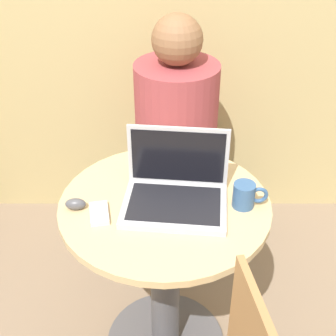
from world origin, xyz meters
TOP-DOWN VIEW (x-y plane):
  - round_table at (0.00, 0.00)m, footprint 0.69×0.69m
  - laptop at (0.03, 0.00)m, footprint 0.35×0.28m
  - cell_phone at (-0.20, -0.07)m, footprint 0.08×0.11m
  - computer_mouse at (-0.28, -0.03)m, footprint 0.07×0.04m
  - coffee_cup at (0.26, -0.02)m, footprint 0.11×0.07m
  - person_seated at (0.04, 0.66)m, footprint 0.40×0.57m

SIDE VIEW (x-z plane):
  - round_table at x=0.00m, z-range 0.11..0.84m
  - person_seated at x=0.04m, z-range -0.10..1.07m
  - cell_phone at x=-0.20m, z-range 0.74..0.75m
  - computer_mouse at x=-0.28m, z-range 0.74..0.77m
  - coffee_cup at x=0.26m, z-range 0.74..0.82m
  - laptop at x=0.03m, z-range 0.67..0.90m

